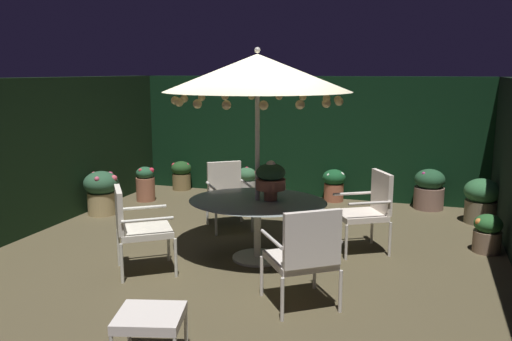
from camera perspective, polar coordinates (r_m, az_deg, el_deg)
ground_plane at (r=6.74m, az=-1.25°, el=-9.22°), size 6.91×7.34×0.02m
hedge_backdrop_rear at (r=9.80m, az=5.58°, el=3.68°), size 6.91×0.30×2.20m
hedge_backdrop_left at (r=8.15m, az=-23.77°, el=1.40°), size 0.30×7.34×2.20m
patio_dining_table at (r=6.44m, az=0.15°, el=-4.30°), size 1.70×1.44×0.75m
patio_umbrella at (r=6.22m, az=0.16°, el=10.46°), size 2.21×2.21×2.56m
centerpiece_planter at (r=6.33m, az=1.60°, el=-0.77°), size 0.36×0.36×0.48m
patio_chair_north at (r=5.14m, az=5.30°, el=-8.80°), size 0.87×0.87×1.03m
patio_chair_northeast at (r=6.89m, az=12.09°, el=-3.83°), size 0.80×0.78×1.03m
patio_chair_east at (r=7.80m, az=-3.13°, el=-2.19°), size 0.80×0.81×0.96m
patio_chair_southeast at (r=6.17m, az=-12.87°, el=-5.64°), size 0.84×0.83×1.00m
ottoman_footrest at (r=4.39m, az=-11.40°, el=-15.48°), size 0.62×0.60×0.42m
potted_plant_left_near at (r=8.73m, az=23.23°, el=-2.92°), size 0.54×0.54×0.69m
potted_plant_right_far at (r=9.62m, az=-11.86°, el=-1.40°), size 0.34×0.33×0.61m
potted_plant_right_near at (r=8.87m, az=-16.38°, el=-2.10°), size 0.55×0.55×0.71m
potted_plant_back_center at (r=7.40m, az=23.74°, el=-6.16°), size 0.35×0.36×0.49m
potted_plant_back_right at (r=9.32m, az=18.22°, el=-1.89°), size 0.50×0.50×0.68m
potted_plant_left_far at (r=10.40m, az=-8.07°, el=-0.42°), size 0.39×0.39×0.56m
potted_plant_back_left at (r=9.49m, az=8.42°, el=-1.43°), size 0.41×0.41×0.57m
potted_plant_front_corner at (r=9.75m, az=-1.05°, el=-1.16°), size 0.38×0.38×0.54m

